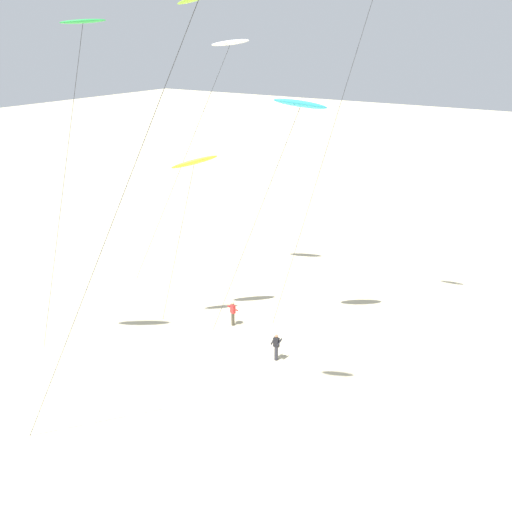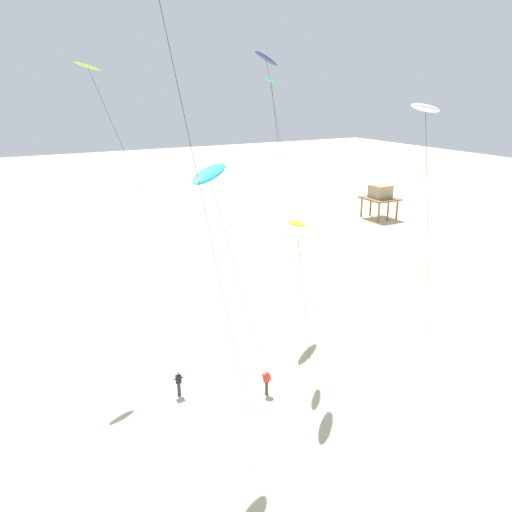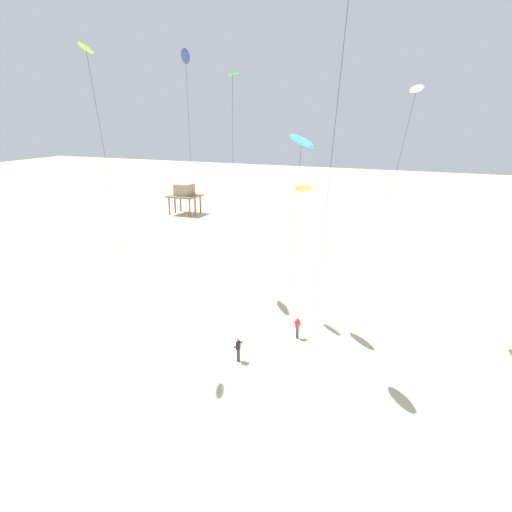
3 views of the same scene
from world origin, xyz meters
name	(u,v)px [view 1 (image 1 of 3)]	position (x,y,z in m)	size (l,w,h in m)	color
ground_plane	(428,421)	(0.00, 0.00, 0.00)	(260.00, 260.00, 0.00)	beige
kite_green	(82,29)	(-3.43, 18.99, 18.59)	(3.04, 4.71, 19.19)	green
kite_cyan	(300,105)	(4.96, 10.65, 14.47)	(3.97, 6.26, 15.05)	#33BFE0
kite_white	(229,45)	(10.17, 19.36, 17.49)	(4.44, 8.15, 17.99)	white
kite_lime	(191,18)	(-7.89, 8.11, 19.09)	(4.71, 8.75, 20.15)	#8CD833
kite_yellow	(194,163)	(3.07, 17.05, 10.72)	(2.54, 3.57, 11.37)	yellow
kite_flyer_nearest	(276,346)	(1.18, 9.75, 0.89)	(0.50, 0.53, 1.67)	#33333D
kite_flyer_middle	(233,313)	(3.69, 14.68, 0.89)	(0.62, 0.64, 1.67)	#4C4738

